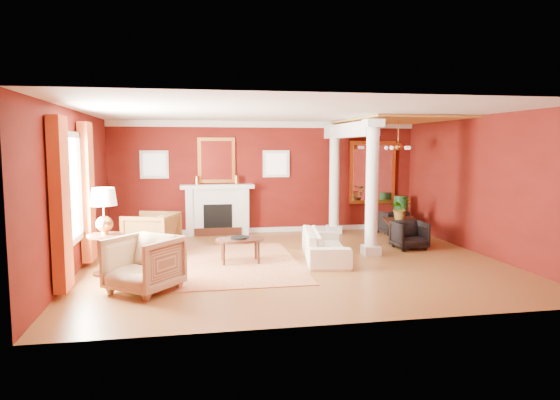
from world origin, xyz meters
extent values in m
plane|color=brown|center=(0.00, 0.00, 0.00)|extent=(8.00, 8.00, 0.00)
cube|color=#58110C|center=(0.00, 3.50, 1.45)|extent=(8.00, 0.04, 2.90)
cube|color=#58110C|center=(0.00, -3.50, 1.45)|extent=(8.00, 0.04, 2.90)
cube|color=#58110C|center=(-4.00, 0.00, 1.45)|extent=(0.04, 7.00, 2.90)
cube|color=#58110C|center=(4.00, 0.00, 1.45)|extent=(0.04, 7.00, 2.90)
cube|color=silver|center=(0.00, 0.00, 2.90)|extent=(8.00, 7.00, 0.04)
cube|color=silver|center=(-1.30, 3.33, 0.60)|extent=(1.60, 0.34, 1.20)
cube|color=black|center=(-1.30, 3.16, 0.45)|extent=(0.72, 0.03, 0.70)
cube|color=black|center=(-1.30, 3.16, 0.10)|extent=(1.20, 0.05, 0.20)
cube|color=silver|center=(-1.30, 3.29, 1.24)|extent=(1.85, 0.42, 0.10)
cube|color=silver|center=(-2.00, 3.30, 0.60)|extent=(0.16, 0.40, 1.20)
cube|color=silver|center=(-0.60, 3.30, 0.60)|extent=(0.16, 0.40, 1.20)
cube|color=gold|center=(-1.30, 3.46, 1.90)|extent=(0.95, 0.06, 1.15)
cube|color=white|center=(-1.30, 3.42, 1.90)|extent=(0.78, 0.02, 0.98)
cube|color=silver|center=(-2.85, 3.47, 1.80)|extent=(0.70, 0.06, 0.70)
cube|color=white|center=(-2.85, 3.44, 1.80)|extent=(0.54, 0.02, 0.54)
cube|color=silver|center=(0.25, 3.47, 1.80)|extent=(0.70, 0.06, 0.70)
cube|color=white|center=(0.25, 3.44, 1.80)|extent=(0.54, 0.02, 0.54)
cube|color=white|center=(-3.98, -0.60, 1.55)|extent=(0.03, 1.30, 1.70)
cube|color=silver|center=(-3.95, -1.30, 1.55)|extent=(0.08, 0.10, 1.90)
cube|color=silver|center=(-3.95, 0.10, 1.55)|extent=(0.08, 0.10, 1.90)
cube|color=#A33B1C|center=(-3.88, -1.60, 1.40)|extent=(0.18, 0.55, 2.60)
cube|color=#A33B1C|center=(-3.88, 0.40, 1.40)|extent=(0.18, 0.55, 2.60)
cube|color=silver|center=(1.70, 0.30, 0.10)|extent=(0.34, 0.34, 0.20)
cylinder|color=silver|center=(1.70, 0.30, 1.45)|extent=(0.26, 0.26, 2.50)
cube|color=silver|center=(1.70, 0.30, 2.72)|extent=(0.36, 0.36, 0.16)
cube|color=silver|center=(1.70, 3.00, 0.10)|extent=(0.34, 0.34, 0.20)
cylinder|color=silver|center=(1.70, 3.00, 1.45)|extent=(0.26, 0.26, 2.50)
cube|color=silver|center=(1.70, 3.00, 2.72)|extent=(0.36, 0.36, 0.16)
cube|color=silver|center=(1.70, 1.90, 2.62)|extent=(0.30, 3.20, 0.32)
cube|color=#C48B39|center=(2.85, 1.75, 2.87)|extent=(2.30, 3.40, 0.04)
cube|color=gold|center=(2.90, 3.46, 1.55)|extent=(1.30, 0.06, 1.70)
cube|color=white|center=(2.90, 3.42, 1.55)|extent=(1.10, 0.02, 1.50)
cylinder|color=#B97B3A|center=(2.90, 1.80, 2.58)|extent=(0.02, 0.02, 0.65)
sphere|color=#B97B3A|center=(2.90, 1.80, 2.25)|extent=(0.20, 0.20, 0.20)
sphere|color=beige|center=(3.18, 1.80, 2.22)|extent=(0.09, 0.09, 0.09)
sphere|color=beige|center=(2.99, 2.07, 2.22)|extent=(0.09, 0.09, 0.09)
sphere|color=beige|center=(2.67, 1.96, 2.22)|extent=(0.09, 0.09, 0.09)
sphere|color=beige|center=(2.67, 1.64, 2.22)|extent=(0.09, 0.09, 0.09)
sphere|color=beige|center=(2.99, 1.53, 2.22)|extent=(0.09, 0.09, 0.09)
cube|color=silver|center=(0.00, 3.46, 2.82)|extent=(8.00, 0.08, 0.16)
cube|color=silver|center=(0.00, 3.46, 0.06)|extent=(8.00, 0.08, 0.12)
cube|color=maroon|center=(-1.29, 0.05, 0.01)|extent=(2.69, 3.58, 0.01)
imported|color=#F4ECCD|center=(0.65, 0.08, 0.39)|extent=(0.90, 2.07, 0.78)
imported|color=black|center=(-2.79, 1.17, 0.49)|extent=(1.16, 1.20, 0.98)
imported|color=tan|center=(-2.71, -1.58, 0.48)|extent=(1.28, 1.27, 0.96)
cylinder|color=black|center=(-1.05, 0.09, 0.45)|extent=(0.95, 0.95, 0.05)
cylinder|color=black|center=(-1.38, -0.12, 0.21)|extent=(0.05, 0.05, 0.42)
cylinder|color=black|center=(-0.72, -0.12, 0.21)|extent=(0.05, 0.05, 0.42)
cylinder|color=black|center=(-1.38, 0.30, 0.21)|extent=(0.05, 0.05, 0.42)
cylinder|color=black|center=(-0.72, 0.30, 0.21)|extent=(0.05, 0.05, 0.42)
imported|color=black|center=(-1.06, 0.03, 0.59)|extent=(0.16, 0.05, 0.22)
cylinder|color=black|center=(-3.47, -0.37, 0.02)|extent=(0.45, 0.45, 0.04)
cylinder|color=black|center=(-3.47, -0.37, 0.35)|extent=(0.10, 0.10, 0.70)
cylinder|color=black|center=(-3.47, -0.37, 0.70)|extent=(0.61, 0.61, 0.04)
sphere|color=#B97B3A|center=(-3.47, -0.37, 0.90)|extent=(0.29, 0.29, 0.29)
cylinder|color=#B97B3A|center=(-3.47, -0.37, 1.11)|extent=(0.03, 0.03, 0.31)
cone|color=beige|center=(-3.47, -0.37, 1.38)|extent=(0.45, 0.45, 0.31)
imported|color=black|center=(3.05, 1.81, 0.39)|extent=(0.86, 1.47, 0.77)
imported|color=black|center=(2.77, 0.75, 0.34)|extent=(0.68, 0.64, 0.68)
imported|color=black|center=(3.14, 2.65, 0.34)|extent=(0.76, 0.72, 0.68)
sphere|color=#133C1B|center=(3.50, 2.91, 0.19)|extent=(0.40, 0.40, 0.40)
cylinder|color=#133C1B|center=(3.50, 2.91, 0.48)|extent=(0.36, 0.36, 0.95)
imported|color=#26591E|center=(3.01, 1.82, 0.99)|extent=(0.62, 0.66, 0.43)
camera|label=1|loc=(-1.99, -9.40, 2.25)|focal=32.00mm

